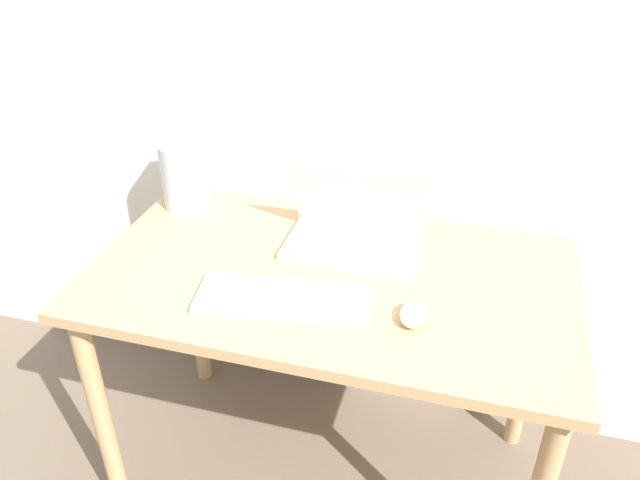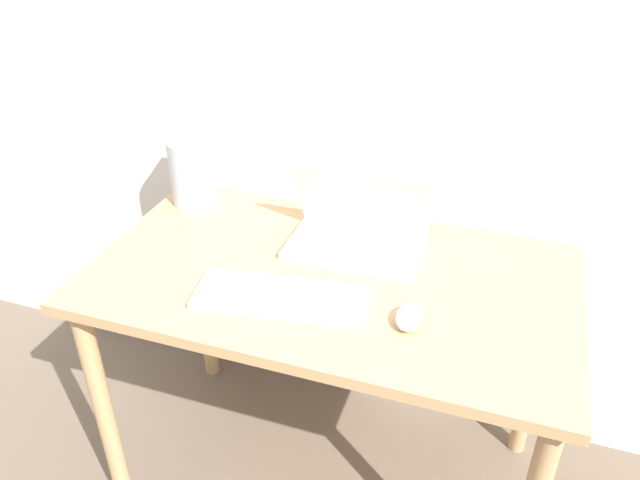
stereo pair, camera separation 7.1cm
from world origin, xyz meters
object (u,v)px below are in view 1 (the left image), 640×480
keyboard (283,298)px  vase (183,163)px  laptop (355,231)px  mouse (413,314)px

keyboard → vase: (-0.42, 0.37, 0.13)m
keyboard → vase: bearing=138.6°
vase → keyboard: bearing=-41.4°
laptop → keyboard: 0.30m
vase → mouse: bearing=-26.6°
keyboard → vase: vase is taller
laptop → keyboard: laptop is taller
laptop → vase: (-0.53, 0.09, 0.09)m
keyboard → mouse: bearing=2.1°
mouse → vase: 0.82m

